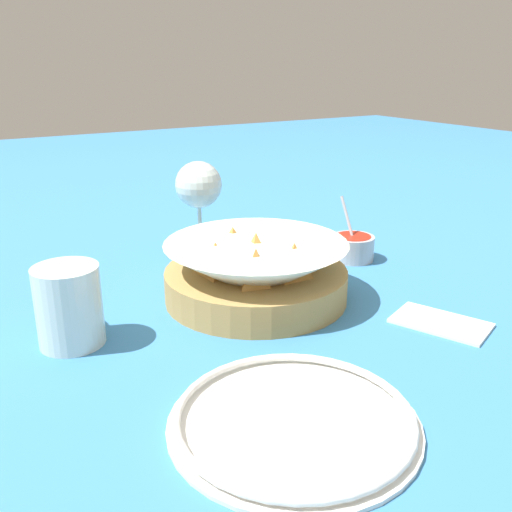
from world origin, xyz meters
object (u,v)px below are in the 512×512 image
Objects in this scene: food_basket at (256,274)px; sauce_cup at (353,246)px; wine_glass at (199,188)px; side_plate at (294,419)px; beer_mug at (69,308)px.

sauce_cup is at bearing -75.45° from food_basket.
side_plate is (-0.51, 0.15, -0.11)m from wine_glass.
food_basket is 2.48× the size of sauce_cup.
sauce_cup is 0.28m from wine_glass.
food_basket is at bearing 173.55° from wine_glass.
food_basket is at bearing -90.02° from beer_mug.
food_basket is 1.62× the size of wine_glass.
sauce_cup reaches higher than food_basket.
sauce_cup is at bearing -46.38° from side_plate.
sauce_cup reaches higher than side_plate.
wine_glass is at bearing -16.23° from side_plate.
wine_glass reaches higher than food_basket.
beer_mug is at bearing 96.92° from sauce_cup.
beer_mug is (0.00, 0.26, 0.01)m from food_basket.
wine_glass is (0.24, -0.03, 0.08)m from food_basket.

